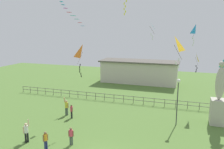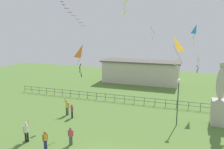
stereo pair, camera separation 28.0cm
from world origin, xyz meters
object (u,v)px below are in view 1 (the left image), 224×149
Objects in this scene: statue_monument at (218,102)px; kite_1 at (150,27)px; kite_3 at (174,45)px; kite_6 at (196,58)px; lamppost at (178,92)px; kite_5 at (83,53)px; person_5 at (26,131)px; person_0 at (71,110)px; person_1 at (46,139)px; kite_4 at (196,30)px; person_4 at (66,106)px; person_3 at (71,135)px.

statue_monument is 10.11m from kite_1.
kite_3 reaches higher than kite_6.
kite_5 is (-8.77, -2.68, 3.80)m from lamppost.
person_5 is at bearing -146.74° from lamppost.
person_0 is at bearing -167.64° from statue_monument.
person_1 is 0.73× the size of kite_4.
person_4 is at bearing 89.54° from person_5.
person_1 is 18.12m from kite_6.
kite_1 reaches higher than kite_5.
person_4 is at bearing 147.61° from person_0.
statue_monument is 14.58m from person_3.
person_3 is 6.87m from person_4.
person_4 is 12.34m from kite_1.
kite_4 reaches higher than statue_monument.
kite_4 is at bearing 80.73° from kite_3.
person_0 is at bearing 152.71° from kite_3.
kite_5 is at bearing -153.70° from kite_1.
person_4 is 0.66× the size of kite_5.
person_1 is (-9.52, -8.20, -2.51)m from lamppost.
person_4 is 1.18× the size of kite_1.
lamppost is 14.23m from person_5.
person_3 is 0.76× the size of person_5.
person_5 is at bearing -90.46° from person_4.
person_1 is (1.22, -6.49, 0.01)m from person_0.
kite_5 is (2.96, 5.02, 6.17)m from person_5.
person_4 is 15.53m from kite_6.
lamppost is 2.32× the size of person_5.
kite_4 is at bearing 23.46° from kite_5.
kite_1 reaches higher than person_0.
lamppost reaches higher than person_5.
person_0 is at bearing -32.39° from person_4.
statue_monument is at bearing 64.93° from kite_3.
kite_3 is at bearing -98.08° from kite_6.
kite_1 reaches higher than kite_6.
kite_1 reaches higher than person_3.
kite_6 is at bearing 25.19° from person_4.
kite_3 is at bearing 6.38° from person_1.
person_1 is 0.75× the size of person_5.
kite_3 reaches higher than lamppost.
statue_monument is 15.01m from person_0.
person_1 is at bearing -79.35° from person_0.
person_4 is at bearing -174.55° from lamppost.
kite_5 reaches higher than person_5.
person_1 is (-13.38, -9.69, -1.40)m from statue_monument.
kite_4 is at bearing 175.77° from statue_monument.
kite_6 reaches higher than person_5.
kite_6 is at bearing 122.38° from statue_monument.
person_1 is at bearing -137.48° from kite_4.
kite_5 is at bearing 59.48° from person_5.
person_1 is 2.02m from person_3.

